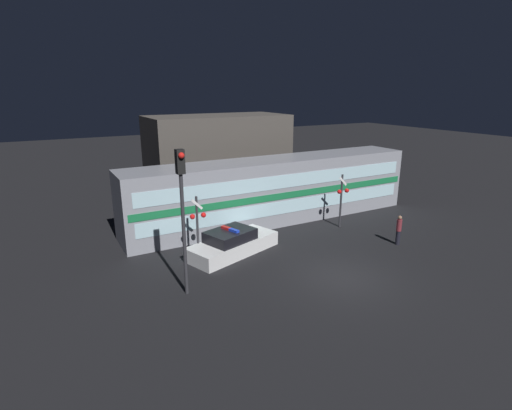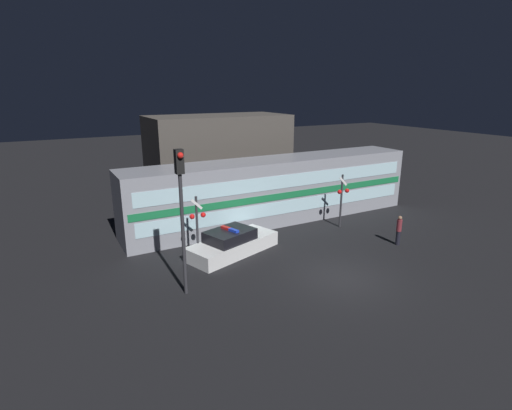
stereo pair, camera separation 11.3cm
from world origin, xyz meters
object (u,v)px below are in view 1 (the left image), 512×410
(train, at_px, (275,190))
(police_car, at_px, (232,244))
(pedestrian, at_px, (399,230))
(traffic_light_corner, at_px, (182,200))
(crossing_signal_near, at_px, (342,196))

(train, relative_size, police_car, 3.63)
(train, height_order, pedestrian, train)
(train, height_order, police_car, train)
(traffic_light_corner, bearing_deg, train, 38.10)
(police_car, distance_m, traffic_light_corner, 5.53)
(train, relative_size, crossing_signal_near, 5.85)
(crossing_signal_near, bearing_deg, police_car, -176.91)
(police_car, relative_size, crossing_signal_near, 1.61)
(train, height_order, traffic_light_corner, traffic_light_corner)
(police_car, xyz_separation_m, traffic_light_corner, (-3.38, -2.79, 3.37))
(traffic_light_corner, bearing_deg, crossing_signal_near, 16.67)
(police_car, xyz_separation_m, pedestrian, (8.09, -3.19, 0.31))
(train, xyz_separation_m, pedestrian, (3.54, -6.61, -1.11))
(pedestrian, relative_size, traffic_light_corner, 0.27)
(police_car, bearing_deg, pedestrian, -39.82)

